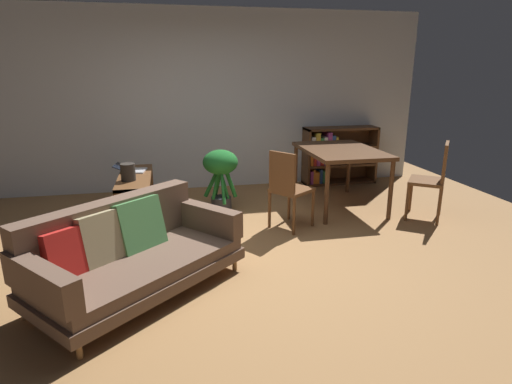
{
  "coord_description": "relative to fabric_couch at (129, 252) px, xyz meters",
  "views": [
    {
      "loc": [
        -0.65,
        -3.93,
        1.83
      ],
      "look_at": [
        0.25,
        0.34,
        0.55
      ],
      "focal_mm": 29.71,
      "sensor_mm": 36.0,
      "label": 1
    }
  ],
  "objects": [
    {
      "name": "fabric_couch",
      "position": [
        0.0,
        0.0,
        0.0
      ],
      "size": [
        1.89,
        1.8,
        0.75
      ],
      "color": "olive",
      "rests_on": "ground_plane"
    },
    {
      "name": "ground_plane",
      "position": [
        1.02,
        0.51,
        -0.35
      ],
      "size": [
        8.16,
        8.16,
        0.0
      ],
      "primitive_type": "plane",
      "color": "#9E7042"
    },
    {
      "name": "media_console",
      "position": [
        -0.05,
        1.81,
        -0.07
      ],
      "size": [
        0.39,
        1.26,
        0.57
      ],
      "color": "brown",
      "rests_on": "ground_plane"
    },
    {
      "name": "dining_table",
      "position": [
        2.63,
        1.79,
        0.37
      ],
      "size": [
        0.94,
        1.37,
        0.8
      ],
      "color": "#56351E",
      "rests_on": "ground_plane"
    },
    {
      "name": "open_laptop",
      "position": [
        -0.09,
        2.05,
        0.24
      ],
      "size": [
        0.42,
        0.34,
        0.09
      ],
      "color": "silver",
      "rests_on": "media_console"
    },
    {
      "name": "desk_speaker",
      "position": [
        -0.1,
        1.57,
        0.32
      ],
      "size": [
        0.17,
        0.17,
        0.2
      ],
      "color": "#2D2823",
      "rests_on": "media_console"
    },
    {
      "name": "dining_chair_far",
      "position": [
        3.56,
        1.08,
        0.2
      ],
      "size": [
        0.59,
        0.6,
        0.98
      ],
      "color": "brown",
      "rests_on": "ground_plane"
    },
    {
      "name": "dining_chair_near",
      "position": [
        1.71,
        1.12,
        0.17
      ],
      "size": [
        0.57,
        0.57,
        0.93
      ],
      "color": "brown",
      "rests_on": "ground_plane"
    },
    {
      "name": "bookshelf",
      "position": [
        3.03,
        3.01,
        0.12
      ],
      "size": [
        1.2,
        0.35,
        0.92
      ],
      "color": "#56351E",
      "rests_on": "ground_plane"
    },
    {
      "name": "back_wall_panel",
      "position": [
        1.02,
        3.21,
        1.0
      ],
      "size": [
        6.8,
        0.1,
        2.7
      ],
      "primitive_type": "cube",
      "color": "silver",
      "rests_on": "ground_plane"
    },
    {
      "name": "potted_floor_plant",
      "position": [
        1.03,
        1.91,
        0.21
      ],
      "size": [
        0.46,
        0.57,
        0.83
      ],
      "color": "#333338",
      "rests_on": "ground_plane"
    }
  ]
}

